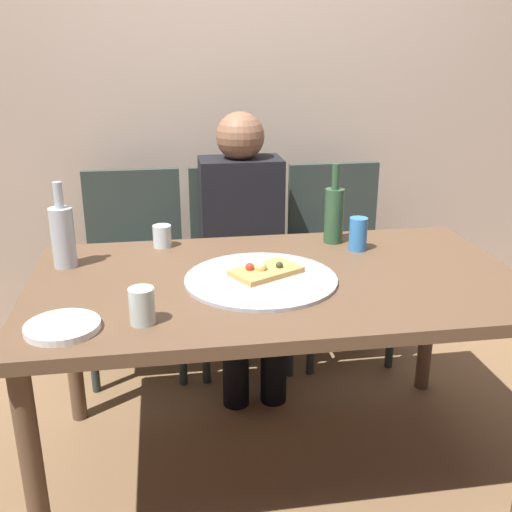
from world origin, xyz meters
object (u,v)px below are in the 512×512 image
(chair_middle, at_px, (240,253))
(tumbler_far, at_px, (162,236))
(beer_bottle, at_px, (334,213))
(chair_right, at_px, (338,248))
(pizza_slice_last, at_px, (265,270))
(wine_bottle, at_px, (63,235))
(plate_stack, at_px, (62,327))
(chair_left, at_px, (135,258))
(soda_can, at_px, (358,234))
(pizza_tray, at_px, (261,279))
(guest_in_sweater, at_px, (244,236))
(dining_table, at_px, (277,297))
(tumbler_near, at_px, (142,306))

(chair_middle, bearing_deg, tumbler_far, 53.77)
(beer_bottle, distance_m, chair_right, 0.64)
(pizza_slice_last, relative_size, wine_bottle, 0.87)
(chair_middle, bearing_deg, plate_stack, 61.37)
(pizza_slice_last, height_order, chair_left, chair_left)
(soda_can, bearing_deg, beer_bottle, 121.24)
(chair_left, distance_m, chair_middle, 0.48)
(pizza_tray, xyz_separation_m, soda_can, (0.40, 0.25, 0.06))
(chair_left, height_order, chair_middle, same)
(tumbler_far, relative_size, plate_stack, 0.42)
(wine_bottle, xyz_separation_m, guest_in_sweater, (0.68, 0.49, -0.19))
(guest_in_sweater, bearing_deg, beer_bottle, 128.13)
(chair_left, bearing_deg, pizza_tray, 116.56)
(pizza_tray, bearing_deg, pizza_slice_last, 58.77)
(plate_stack, bearing_deg, soda_can, 27.50)
(beer_bottle, xyz_separation_m, soda_can, (0.06, -0.10, -0.05))
(dining_table, bearing_deg, chair_right, 61.25)
(beer_bottle, distance_m, tumbler_far, 0.65)
(chair_left, xyz_separation_m, guest_in_sweater, (0.48, -0.15, 0.13))
(dining_table, height_order, tumbler_near, tumbler_near)
(chair_middle, bearing_deg, chair_right, -180.00)
(soda_can, xyz_separation_m, chair_right, (0.12, 0.63, -0.27))
(dining_table, relative_size, wine_bottle, 5.45)
(dining_table, relative_size, chair_middle, 1.77)
(pizza_tray, xyz_separation_m, beer_bottle, (0.34, 0.35, 0.11))
(soda_can, distance_m, chair_middle, 0.77)
(chair_left, relative_size, guest_in_sweater, 0.77)
(tumbler_near, bearing_deg, chair_left, 93.66)
(tumbler_far, height_order, chair_middle, chair_middle)
(tumbler_near, bearing_deg, pizza_slice_last, 36.18)
(tumbler_far, bearing_deg, tumbler_near, -95.28)
(chair_left, bearing_deg, guest_in_sweater, 162.61)
(pizza_slice_last, distance_m, tumbler_far, 0.49)
(wine_bottle, height_order, soda_can, wine_bottle)
(pizza_tray, height_order, beer_bottle, beer_bottle)
(wine_bottle, distance_m, plate_stack, 0.51)
(beer_bottle, relative_size, chair_right, 0.34)
(wine_bottle, xyz_separation_m, chair_middle, (0.68, 0.64, -0.32))
(chair_middle, bearing_deg, dining_table, 90.93)
(plate_stack, bearing_deg, wine_bottle, 96.71)
(pizza_slice_last, xyz_separation_m, chair_middle, (0.03, 0.84, -0.23))
(dining_table, bearing_deg, pizza_tray, -153.51)
(tumbler_near, relative_size, guest_in_sweater, 0.09)
(tumbler_far, xyz_separation_m, plate_stack, (-0.27, -0.66, -0.03))
(tumbler_far, distance_m, soda_can, 0.72)
(wine_bottle, height_order, chair_middle, wine_bottle)
(plate_stack, bearing_deg, tumbler_near, 2.90)
(tumbler_far, height_order, soda_can, soda_can)
(pizza_slice_last, xyz_separation_m, tumbler_far, (-0.33, 0.36, 0.02))
(wine_bottle, relative_size, plate_stack, 1.47)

